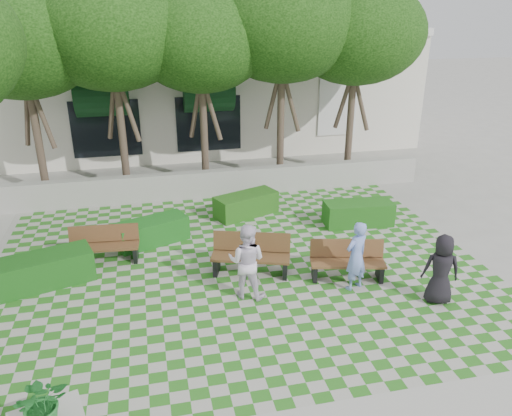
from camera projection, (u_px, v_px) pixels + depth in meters
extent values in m
plane|color=gray|center=(249.00, 290.00, 11.45)|extent=(90.00, 90.00, 0.00)
plane|color=#2B721E|center=(241.00, 269.00, 12.35)|extent=(12.00, 12.00, 0.00)
cube|color=#9E9B93|center=(211.00, 184.00, 16.87)|extent=(15.00, 0.36, 0.90)
cube|color=brown|center=(348.00, 263.00, 11.77)|extent=(1.82, 0.92, 0.06)
cube|color=brown|center=(347.00, 248.00, 11.90)|extent=(1.73, 0.52, 0.44)
cube|color=black|center=(314.00, 271.00, 11.86)|extent=(0.21, 0.49, 0.43)
cube|color=black|center=(380.00, 271.00, 11.84)|extent=(0.21, 0.49, 0.43)
cube|color=#4E331A|center=(251.00, 257.00, 11.96)|extent=(1.96, 1.12, 0.06)
cube|color=#4E331A|center=(252.00, 241.00, 12.11)|extent=(1.83, 0.70, 0.47)
cube|color=black|center=(217.00, 264.00, 12.12)|extent=(0.26, 0.53, 0.46)
cube|color=black|center=(285.00, 267.00, 11.99)|extent=(0.26, 0.53, 0.46)
cube|color=#53341C|center=(104.00, 247.00, 12.55)|extent=(1.77, 0.66, 0.06)
cube|color=#53341C|center=(104.00, 233.00, 12.68)|extent=(1.74, 0.26, 0.43)
cube|color=black|center=(73.00, 256.00, 12.53)|extent=(0.13, 0.49, 0.42)
cube|color=black|center=(136.00, 252.00, 12.74)|extent=(0.13, 0.49, 0.42)
cube|color=#1A5316|center=(358.00, 213.00, 14.75)|extent=(2.05, 0.94, 0.70)
cube|color=#1E4F15|center=(246.00, 205.00, 15.40)|extent=(2.10, 1.45, 0.68)
cube|color=#165319|center=(152.00, 231.00, 13.61)|extent=(2.07, 1.42, 0.67)
cube|color=#144913|center=(45.00, 270.00, 11.58)|extent=(2.27, 1.44, 0.74)
imported|color=#24752E|center=(43.00, 402.00, 6.46)|extent=(0.80, 0.74, 0.74)
imported|color=#7B92E1|center=(356.00, 256.00, 11.24)|extent=(0.71, 0.60, 1.66)
imported|color=black|center=(441.00, 269.00, 10.74)|extent=(0.91, 0.75, 1.59)
imported|color=white|center=(247.00, 261.00, 10.92)|extent=(1.05, 0.97, 1.75)
cylinder|color=#47382B|center=(39.00, 143.00, 16.49)|extent=(0.26, 0.26, 3.64)
ellipsoid|color=#1E4C11|center=(21.00, 40.00, 15.25)|extent=(4.80, 4.80, 3.60)
cylinder|color=#47382B|center=(122.00, 136.00, 17.01)|extent=(0.26, 0.26, 3.81)
ellipsoid|color=#1E4C11|center=(111.00, 31.00, 15.71)|extent=(5.00, 5.00, 3.75)
cylinder|color=#47382B|center=(204.00, 135.00, 17.62)|extent=(0.26, 0.26, 3.58)
ellipsoid|color=#1E4C11|center=(200.00, 40.00, 16.40)|extent=(4.60, 4.60, 3.45)
cylinder|color=#47382B|center=(281.00, 126.00, 18.13)|extent=(0.26, 0.26, 3.92)
ellipsoid|color=#1E4C11|center=(283.00, 24.00, 16.80)|extent=(5.20, 5.20, 3.90)
cylinder|color=#47382B|center=(350.00, 126.00, 18.72)|extent=(0.26, 0.26, 3.70)
ellipsoid|color=#1E4C11|center=(357.00, 33.00, 17.47)|extent=(4.80, 4.80, 3.60)
cube|color=silver|center=(207.00, 86.00, 23.51)|extent=(18.00, 8.00, 5.00)
cube|color=white|center=(218.00, 35.00, 18.95)|extent=(18.00, 0.30, 0.30)
cube|color=black|center=(338.00, 103.00, 21.02)|extent=(1.40, 0.10, 2.40)
cylinder|color=#0F3817|center=(102.00, 92.00, 18.78)|extent=(3.00, 1.80, 1.80)
cube|color=black|center=(106.00, 129.00, 19.31)|extent=(2.60, 0.08, 2.20)
cylinder|color=#0F3817|center=(207.00, 88.00, 19.59)|extent=(3.00, 1.80, 1.80)
cube|color=black|center=(209.00, 124.00, 20.13)|extent=(2.60, 0.08, 2.20)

